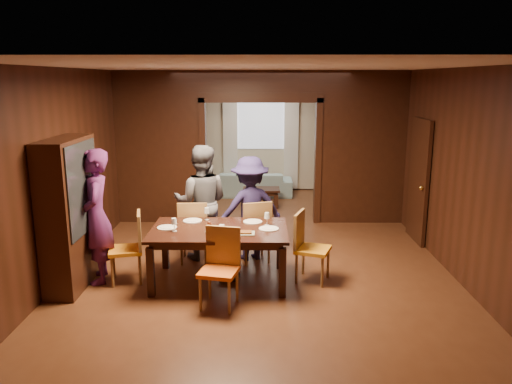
{
  "coord_description": "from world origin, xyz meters",
  "views": [
    {
      "loc": [
        0.01,
        -7.85,
        2.75
      ],
      "look_at": [
        -0.07,
        -0.4,
        1.05
      ],
      "focal_mm": 35.0,
      "sensor_mm": 36.0,
      "label": 1
    }
  ],
  "objects_px": {
    "chair_right": "(313,247)",
    "hutch": "(69,214)",
    "chair_left": "(125,248)",
    "dining_table": "(220,255)",
    "person_navy": "(250,208)",
    "sofa": "(251,184)",
    "chair_near": "(219,269)",
    "chair_far_l": "(194,231)",
    "coffee_table": "(261,197)",
    "chair_far_r": "(254,230)",
    "person_purple": "(96,217)",
    "person_grey": "(201,202)"
  },
  "relations": [
    {
      "from": "person_grey",
      "to": "chair_near",
      "type": "bearing_deg",
      "value": 104.24
    },
    {
      "from": "person_navy",
      "to": "chair_left",
      "type": "height_order",
      "value": "person_navy"
    },
    {
      "from": "person_grey",
      "to": "chair_left",
      "type": "relative_size",
      "value": 1.83
    },
    {
      "from": "person_purple",
      "to": "dining_table",
      "type": "bearing_deg",
      "value": 72.74
    },
    {
      "from": "dining_table",
      "to": "chair_near",
      "type": "bearing_deg",
      "value": -85.97
    },
    {
      "from": "chair_right",
      "to": "person_grey",
      "type": "bearing_deg",
      "value": 80.4
    },
    {
      "from": "chair_far_l",
      "to": "hutch",
      "type": "distance_m",
      "value": 1.85
    },
    {
      "from": "chair_left",
      "to": "chair_far_l",
      "type": "height_order",
      "value": "same"
    },
    {
      "from": "coffee_table",
      "to": "chair_far_r",
      "type": "xyz_separation_m",
      "value": [
        -0.11,
        -3.34,
        0.28
      ]
    },
    {
      "from": "person_navy",
      "to": "chair_far_r",
      "type": "height_order",
      "value": "person_navy"
    },
    {
      "from": "person_grey",
      "to": "chair_right",
      "type": "relative_size",
      "value": 1.83
    },
    {
      "from": "person_purple",
      "to": "chair_far_r",
      "type": "relative_size",
      "value": 1.9
    },
    {
      "from": "coffee_table",
      "to": "hutch",
      "type": "bearing_deg",
      "value": -120.71
    },
    {
      "from": "chair_near",
      "to": "hutch",
      "type": "distance_m",
      "value": 2.19
    },
    {
      "from": "coffee_table",
      "to": "chair_far_r",
      "type": "distance_m",
      "value": 3.36
    },
    {
      "from": "coffee_table",
      "to": "chair_right",
      "type": "relative_size",
      "value": 0.82
    },
    {
      "from": "chair_far_r",
      "to": "chair_near",
      "type": "relative_size",
      "value": 1.0
    },
    {
      "from": "chair_left",
      "to": "chair_near",
      "type": "bearing_deg",
      "value": 46.7
    },
    {
      "from": "person_navy",
      "to": "sofa",
      "type": "height_order",
      "value": "person_navy"
    },
    {
      "from": "chair_far_r",
      "to": "person_grey",
      "type": "bearing_deg",
      "value": -26.64
    },
    {
      "from": "hutch",
      "to": "person_navy",
      "type": "bearing_deg",
      "value": 23.76
    },
    {
      "from": "coffee_table",
      "to": "chair_left",
      "type": "relative_size",
      "value": 0.82
    },
    {
      "from": "chair_far_r",
      "to": "hutch",
      "type": "height_order",
      "value": "hutch"
    },
    {
      "from": "chair_left",
      "to": "hutch",
      "type": "distance_m",
      "value": 0.86
    },
    {
      "from": "chair_far_r",
      "to": "chair_right",
      "type": "bearing_deg",
      "value": 119.94
    },
    {
      "from": "person_purple",
      "to": "chair_far_l",
      "type": "relative_size",
      "value": 1.9
    },
    {
      "from": "person_navy",
      "to": "dining_table",
      "type": "height_order",
      "value": "person_navy"
    },
    {
      "from": "sofa",
      "to": "dining_table",
      "type": "bearing_deg",
      "value": 86.57
    },
    {
      "from": "person_purple",
      "to": "chair_left",
      "type": "relative_size",
      "value": 1.9
    },
    {
      "from": "sofa",
      "to": "chair_right",
      "type": "height_order",
      "value": "chair_right"
    },
    {
      "from": "chair_far_r",
      "to": "chair_far_l",
      "type": "bearing_deg",
      "value": -14.92
    },
    {
      "from": "person_grey",
      "to": "coffee_table",
      "type": "bearing_deg",
      "value": -105.05
    },
    {
      "from": "sofa",
      "to": "chair_far_l",
      "type": "distance_m",
      "value": 4.51
    },
    {
      "from": "person_navy",
      "to": "chair_near",
      "type": "height_order",
      "value": "person_navy"
    },
    {
      "from": "person_navy",
      "to": "coffee_table",
      "type": "relative_size",
      "value": 2.01
    },
    {
      "from": "chair_far_l",
      "to": "person_grey",
      "type": "bearing_deg",
      "value": -122.29
    },
    {
      "from": "person_purple",
      "to": "chair_far_r",
      "type": "distance_m",
      "value": 2.32
    },
    {
      "from": "chair_right",
      "to": "hutch",
      "type": "height_order",
      "value": "hutch"
    },
    {
      "from": "sofa",
      "to": "chair_near",
      "type": "distance_m",
      "value": 6.01
    },
    {
      "from": "dining_table",
      "to": "chair_far_r",
      "type": "relative_size",
      "value": 1.9
    },
    {
      "from": "chair_left",
      "to": "person_purple",
      "type": "bearing_deg",
      "value": -107.14
    },
    {
      "from": "sofa",
      "to": "chair_near",
      "type": "xyz_separation_m",
      "value": [
        -0.27,
        -6.0,
        0.2
      ]
    },
    {
      "from": "dining_table",
      "to": "chair_right",
      "type": "height_order",
      "value": "chair_right"
    },
    {
      "from": "sofa",
      "to": "dining_table",
      "type": "height_order",
      "value": "dining_table"
    },
    {
      "from": "sofa",
      "to": "dining_table",
      "type": "xyz_separation_m",
      "value": [
        -0.33,
        -5.23,
        0.09
      ]
    },
    {
      "from": "person_purple",
      "to": "chair_right",
      "type": "height_order",
      "value": "person_purple"
    },
    {
      "from": "coffee_table",
      "to": "chair_far_l",
      "type": "distance_m",
      "value": 3.54
    },
    {
      "from": "chair_left",
      "to": "sofa",
      "type": "bearing_deg",
      "value": 149.31
    },
    {
      "from": "chair_near",
      "to": "person_grey",
      "type": "bearing_deg",
      "value": 115.64
    },
    {
      "from": "coffee_table",
      "to": "chair_near",
      "type": "height_order",
      "value": "chair_near"
    }
  ]
}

